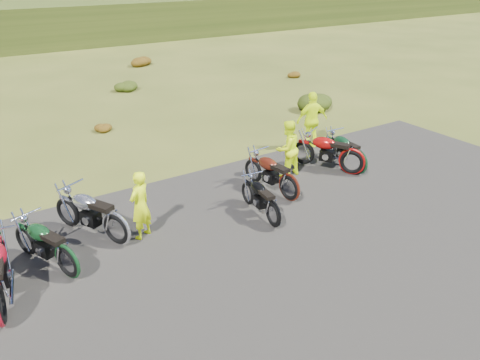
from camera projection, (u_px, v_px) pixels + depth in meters
ground at (247, 240)px, 10.73m from camera, size 300.00×300.00×0.00m
gravel_pad at (303, 286)px, 9.21m from camera, size 20.00×12.00×0.04m
shrub_4 at (101, 126)px, 17.42m from camera, size 0.77×0.77×0.45m
shrub_5 at (125, 85)px, 22.84m from camera, size 1.03×1.03×0.61m
shrub_6 at (140, 60)px, 28.26m from camera, size 1.30×1.30×0.77m
shrub_7 at (316, 98)px, 20.00m from camera, size 1.56×1.56×0.92m
shrub_8 at (291, 73)px, 25.55m from camera, size 0.77×0.77×0.45m
motorcycle_1 at (5, 324)px, 8.27m from camera, size 1.16×2.43×1.22m
motorcycle_2 at (71, 278)px, 9.45m from camera, size 1.46×2.23×1.11m
motorcycle_3 at (119, 245)px, 10.54m from camera, size 1.74×2.41×1.21m
motorcycle_4 at (289, 201)px, 12.48m from camera, size 0.97×2.22×1.13m
motorcycle_5 at (273, 227)px, 11.26m from camera, size 0.81×1.95×0.99m
motorcycle_6 at (350, 175)px, 13.99m from camera, size 1.77×2.38×1.20m
motorcycle_7 at (357, 174)px, 14.05m from camera, size 0.80×2.09×1.07m
person_middle at (140, 206)px, 10.51m from camera, size 0.71×0.63×1.63m
person_right_a at (287, 150)px, 13.57m from camera, size 0.88×0.71×1.68m
person_right_b at (312, 121)px, 15.63m from camera, size 1.19×0.68×1.91m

